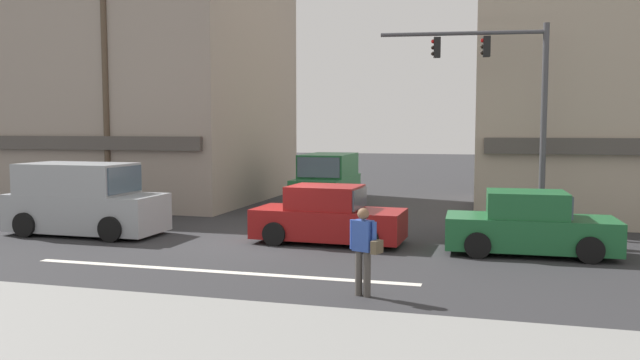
# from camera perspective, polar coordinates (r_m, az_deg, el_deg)

# --- Properties ---
(ground_plane) EXTENTS (120.00, 120.00, 0.00)m
(ground_plane) POSITION_cam_1_polar(r_m,az_deg,el_deg) (17.23, -4.59, -5.79)
(ground_plane) COLOR #2B2B2D
(lane_marking_stripe) EXTENTS (9.00, 0.24, 0.01)m
(lane_marking_stripe) POSITION_cam_1_polar(r_m,az_deg,el_deg) (14.06, -9.50, -8.24)
(lane_marking_stripe) COLOR silver
(lane_marking_stripe) RESTS_ON ground
(sidewalk_curb) EXTENTS (40.00, 5.00, 0.16)m
(sidewalk_curb) POSITION_cam_1_polar(r_m,az_deg,el_deg) (9.90, -22.08, -13.70)
(sidewalk_curb) COLOR gray
(sidewalk_curb) RESTS_ON ground
(building_left_block) EXTENTS (13.99, 10.16, 10.15)m
(building_left_block) POSITION_cam_1_polar(r_m,az_deg,el_deg) (30.07, -18.11, 8.22)
(building_left_block) COLOR gray
(building_left_block) RESTS_ON ground
(building_right_corner) EXTENTS (11.26, 10.16, 11.08)m
(building_right_corner) POSITION_cam_1_polar(r_m,az_deg,el_deg) (26.09, 27.03, 9.51)
(building_right_corner) COLOR tan
(building_right_corner) RESTS_ON ground
(utility_pole_near_left) EXTENTS (1.40, 0.22, 8.94)m
(utility_pole_near_left) POSITION_cam_1_polar(r_m,az_deg,el_deg) (24.32, -19.02, 7.99)
(utility_pole_near_left) COLOR brown
(utility_pole_near_left) RESTS_ON ground
(utility_pole_far_right) EXTENTS (1.40, 0.22, 8.66)m
(utility_pole_far_right) POSITION_cam_1_polar(r_m,az_deg,el_deg) (25.48, 21.39, 7.44)
(utility_pole_far_right) COLOR brown
(utility_pole_far_right) RESTS_ON ground
(traffic_light_mast) EXTENTS (4.86, 0.72, 6.20)m
(traffic_light_mast) POSITION_cam_1_polar(r_m,az_deg,el_deg) (19.40, 16.99, 7.59)
(traffic_light_mast) COLOR #47474C
(traffic_light_mast) RESTS_ON ground
(sedan_crossing_center) EXTENTS (4.16, 2.00, 1.58)m
(sedan_crossing_center) POSITION_cam_1_polar(r_m,az_deg,el_deg) (17.13, 0.74, -3.42)
(sedan_crossing_center) COLOR maroon
(sedan_crossing_center) RESTS_ON ground
(sedan_parked_curbside) EXTENTS (4.15, 1.98, 1.58)m
(sedan_parked_curbside) POSITION_cam_1_polar(r_m,az_deg,el_deg) (16.48, 18.58, -4.00)
(sedan_parked_curbside) COLOR #1E6033
(sedan_parked_curbside) RESTS_ON ground
(van_approaching_near) EXTENTS (2.07, 4.61, 2.11)m
(van_approaching_near) POSITION_cam_1_polar(r_m,az_deg,el_deg) (24.98, 0.69, -0.15)
(van_approaching_near) COLOR #1E6033
(van_approaching_near) RESTS_ON ground
(van_waiting_far) EXTENTS (4.62, 2.08, 2.11)m
(van_waiting_far) POSITION_cam_1_polar(r_m,az_deg,el_deg) (19.77, -20.79, -1.77)
(van_waiting_far) COLOR #999EA3
(van_waiting_far) RESTS_ON ground
(pedestrian_foreground_with_bag) EXTENTS (0.66, 0.46, 1.67)m
(pedestrian_foreground_with_bag) POSITION_cam_1_polar(r_m,az_deg,el_deg) (11.74, 4.05, -6.06)
(pedestrian_foreground_with_bag) COLOR #4C4742
(pedestrian_foreground_with_bag) RESTS_ON ground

